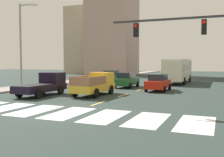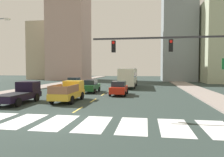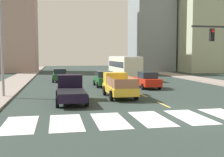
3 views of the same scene
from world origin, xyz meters
The scene contains 27 objects.
ground_plane centered at (0.00, 0.00, 0.00)m, with size 160.00×160.00×0.00m, color #2A3734.
sidewalk_right centered at (12.65, 18.00, 0.07)m, with size 3.56×110.00×0.15m, color gray.
sidewalk_left centered at (-12.65, 18.00, 0.07)m, with size 3.56×110.00×0.15m, color gray.
crosswalk_stripe_3 centered at (-2.31, 0.00, 0.00)m, with size 1.67×3.86×0.01m, color silver.
crosswalk_stripe_4 centered at (0.00, 0.00, 0.00)m, with size 1.67×3.86×0.01m, color silver.
crosswalk_stripe_5 centered at (2.31, 0.00, 0.00)m, with size 1.67×3.86×0.01m, color silver.
crosswalk_stripe_6 centered at (4.61, 0.00, 0.00)m, with size 1.67×3.86×0.01m, color silver.
crosswalk_stripe_7 centered at (6.92, 0.00, 0.00)m, with size 1.67×3.86×0.01m, color silver.
crosswalk_stripe_8 centered at (9.22, 0.00, 0.00)m, with size 1.67×3.86×0.01m, color silver.
lane_dash_0 centered at (0.00, 4.00, 0.00)m, with size 0.16×2.40×0.01m, color #DEC34C.
lane_dash_1 centered at (0.00, 9.00, 0.00)m, with size 0.16×2.40×0.01m, color #DEC34C.
lane_dash_2 centered at (0.00, 14.00, 0.00)m, with size 0.16×2.40×0.01m, color #DEC34C.
lane_dash_3 centered at (0.00, 19.00, 0.00)m, with size 0.16×2.40×0.01m, color #DEC34C.
lane_dash_4 centered at (0.00, 24.00, 0.00)m, with size 0.16×2.40×0.01m, color #DEC34C.
lane_dash_5 centered at (0.00, 29.00, 0.00)m, with size 0.16×2.40×0.01m, color #DEC34C.
lane_dash_6 centered at (0.00, 34.00, 0.00)m, with size 0.16×2.40×0.01m, color #DEC34C.
lane_dash_7 centered at (0.00, 39.00, 0.00)m, with size 0.16×2.40×0.01m, color #DEC34C.
pickup_stakebed centered at (-2.32, 8.34, 0.94)m, with size 2.18×5.20×1.96m.
pickup_dark centered at (-6.36, 6.39, 0.92)m, with size 2.18×5.20×1.96m.
city_bus centered at (2.27, 25.24, 1.95)m, with size 2.72×10.80×3.32m.
sedan_far centered at (-6.93, 23.14, 0.86)m, with size 2.02×4.40×1.72m.
sedan_near_left centered at (2.04, 13.80, 0.86)m, with size 2.02×4.40×1.72m.
sedan_near_right centered at (-2.20, 16.20, 0.86)m, with size 2.02×4.40×1.72m.
traffic_signal_gantry centered at (8.20, 3.05, 4.24)m, with size 10.04×0.27×6.00m.
tower_tall_centre centered at (-16.60, 47.01, 16.69)m, with size 10.43×9.95×33.37m, color tan.
block_mid_right centered at (-25.91, 50.60, 8.59)m, with size 7.79×8.99×17.17m, color tan.
block_low_left centered at (13.54, 46.21, 11.99)m, with size 8.23×9.59×23.99m, color gray.
Camera 2 is at (5.35, -12.17, 3.28)m, focal length 34.28 mm.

